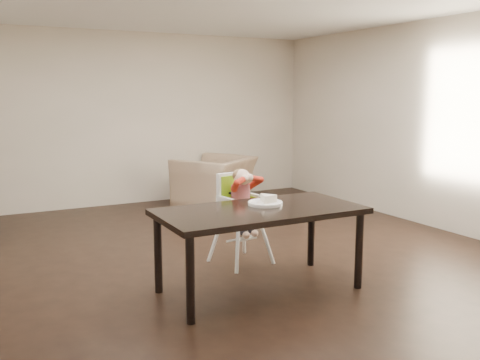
% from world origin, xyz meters
% --- Properties ---
extents(ground, '(7.00, 7.00, 0.00)m').
position_xyz_m(ground, '(0.00, 0.00, 0.00)').
color(ground, black).
rests_on(ground, ground).
extents(room_walls, '(6.02, 7.02, 2.71)m').
position_xyz_m(room_walls, '(0.00, 0.00, 1.86)').
color(room_walls, '#BDB49D').
rests_on(room_walls, ground).
extents(dining_table, '(1.80, 0.90, 0.75)m').
position_xyz_m(dining_table, '(-0.18, -0.82, 0.67)').
color(dining_table, black).
rests_on(dining_table, ground).
extents(high_chair, '(0.48, 0.48, 0.99)m').
position_xyz_m(high_chair, '(0.04, -0.02, 0.70)').
color(high_chair, white).
rests_on(high_chair, ground).
extents(plate, '(0.38, 0.38, 0.09)m').
position_xyz_m(plate, '(-0.05, -0.71, 0.78)').
color(plate, white).
rests_on(plate, dining_table).
extents(armchair, '(1.37, 1.27, 1.00)m').
position_xyz_m(armchair, '(1.07, 2.80, 0.50)').
color(armchair, tan).
rests_on(armchair, ground).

